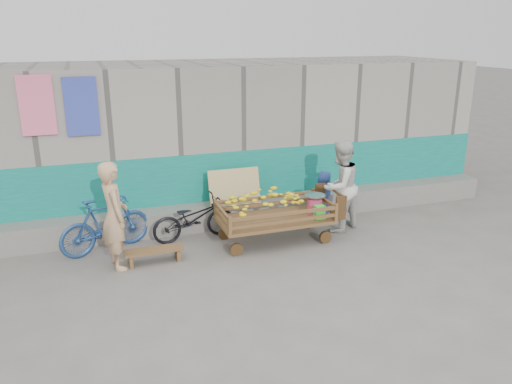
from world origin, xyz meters
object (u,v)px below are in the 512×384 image
object	(u,v)px
vendor_man	(114,216)
child	(324,195)
bench	(154,253)
bicycle_blue	(105,224)
banana_cart	(273,208)
bicycle_dark	(194,218)
woman	(340,186)

from	to	relation	value
vendor_man	child	bearing A→B (deg)	-87.31
bench	vendor_man	size ratio (longest dim) A/B	0.54
vendor_man	child	world-z (taller)	vendor_man
child	bicycle_blue	world-z (taller)	child
banana_cart	bench	world-z (taller)	banana_cart
banana_cart	bicycle_dark	size ratio (longest dim) A/B	1.43
child	bicycle_dark	distance (m)	2.71
bicycle_dark	bicycle_blue	xyz separation A→B (m)	(-1.53, 0.00, 0.08)
banana_cart	child	xyz separation A→B (m)	(1.39, 0.77, -0.14)
banana_cart	vendor_man	distance (m)	2.73
vendor_man	child	size ratio (longest dim) A/B	1.77
child	bicycle_blue	size ratio (longest dim) A/B	0.61
banana_cart	bicycle_dark	distance (m)	1.45
banana_cart	bicycle_dark	bearing A→B (deg)	156.60
bicycle_dark	bench	bearing A→B (deg)	125.16
bench	vendor_man	xyz separation A→B (m)	(-0.57, 0.04, 0.70)
bench	bicycle_blue	distance (m)	1.07
vendor_man	banana_cart	bearing A→B (deg)	-96.89
banana_cart	bench	bearing A→B (deg)	-175.40
vendor_man	bicycle_blue	world-z (taller)	vendor_man
bench	bicycle_blue	size ratio (longest dim) A/B	0.59
woman	bicycle_blue	world-z (taller)	woman
vendor_man	bicycle_blue	size ratio (longest dim) A/B	1.09
bicycle_dark	banana_cart	bearing A→B (deg)	-120.03
woman	bicycle_dark	world-z (taller)	woman
bench	bicycle_dark	world-z (taller)	bicycle_dark
child	woman	bearing A→B (deg)	62.07
woman	bench	bearing A→B (deg)	-20.21
banana_cart	woman	xyz separation A→B (m)	(1.39, 0.13, 0.24)
banana_cart	bench	size ratio (longest dim) A/B	2.30
vendor_man	woman	size ratio (longest dim) A/B	1.01
bench	child	size ratio (longest dim) A/B	0.96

